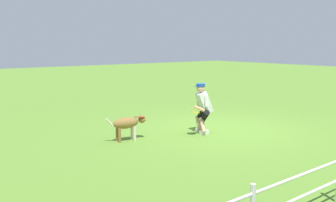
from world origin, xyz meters
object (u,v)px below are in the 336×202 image
Objects in this scene: dog at (128,124)px; frisbee_flying at (140,117)px; person at (203,107)px; frisbee_held at (195,112)px.

dog is 4.08× the size of frisbee_flying.
person is 1.23× the size of dog.
frisbee_held is (-1.55, 0.67, 0.20)m from dog.
dog is 4.34× the size of frisbee_held.
person reaches higher than dog.
person is 1.69m from frisbee_flying.
frisbee_flying is at bearing -27.46° from frisbee_held.
frisbee_flying is 1.39m from frisbee_held.
person reaches higher than frisbee_flying.
frisbee_held is (-1.23, 0.64, 0.07)m from frisbee_flying.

